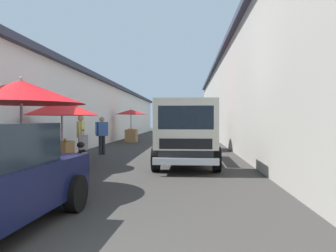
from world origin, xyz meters
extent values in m
plane|color=#33302D|center=(13.50, 0.00, 0.00)|extent=(90.00, 90.00, 0.00)
cube|color=silver|center=(15.75, 7.07, 1.86)|extent=(49.50, 7.00, 3.72)
cube|color=#383D4C|center=(15.75, 7.07, 3.84)|extent=(49.80, 7.50, 0.24)
cube|color=#A39E93|center=(15.75, -7.07, 2.70)|extent=(49.50, 7.00, 5.41)
cube|color=#383D4C|center=(15.75, -7.07, 5.53)|extent=(49.80, 7.50, 0.24)
cylinder|color=#9E9EA3|center=(4.39, 1.94, 1.16)|extent=(0.06, 0.06, 2.32)
cone|color=red|center=(4.39, 1.94, 2.07)|extent=(2.61, 2.61, 0.48)
sphere|color=#9E9EA3|center=(4.39, 1.94, 2.36)|extent=(0.07, 0.07, 0.07)
cube|color=#9E7547|center=(4.50, 2.13, 0.35)|extent=(0.72, 0.75, 0.71)
sphere|color=orange|center=(4.37, 2.00, 0.81)|extent=(0.09, 0.09, 0.09)
sphere|color=orange|center=(4.26, 2.26, 0.75)|extent=(0.09, 0.09, 0.09)
sphere|color=orange|center=(4.71, 2.29, 0.75)|extent=(0.09, 0.09, 0.09)
sphere|color=orange|center=(4.25, 2.01, 0.75)|extent=(0.09, 0.09, 0.09)
sphere|color=orange|center=(4.66, 2.10, 0.75)|extent=(0.09, 0.09, 0.09)
cylinder|color=#9E9EA3|center=(7.64, 2.39, 1.06)|extent=(0.06, 0.06, 2.12)
cone|color=red|center=(7.64, 2.39, 1.87)|extent=(2.26, 2.26, 0.48)
sphere|color=#9E9EA3|center=(7.64, 2.39, 2.16)|extent=(0.07, 0.07, 0.07)
cube|color=#9E7547|center=(7.88, 2.59, 0.40)|extent=(0.78, 0.75, 0.80)
sphere|color=orange|center=(8.03, 2.45, 0.85)|extent=(0.09, 0.09, 0.09)
sphere|color=orange|center=(7.63, 2.75, 0.85)|extent=(0.09, 0.09, 0.09)
sphere|color=orange|center=(8.08, 2.75, 0.90)|extent=(0.09, 0.09, 0.09)
cylinder|color=#9E9EA3|center=(13.94, -1.53, 1.07)|extent=(0.06, 0.06, 2.14)
cone|color=red|center=(13.94, -1.53, 1.95)|extent=(2.41, 2.41, 0.39)
sphere|color=#9E9EA3|center=(13.94, -1.53, 2.18)|extent=(0.07, 0.07, 0.07)
cube|color=brown|center=(13.78, -1.34, 0.40)|extent=(0.86, 0.58, 0.80)
sphere|color=orange|center=(13.62, -1.26, 0.84)|extent=(0.09, 0.09, 0.09)
sphere|color=orange|center=(13.54, -1.28, 0.90)|extent=(0.09, 0.09, 0.09)
sphere|color=orange|center=(13.83, -1.30, 0.84)|extent=(0.09, 0.09, 0.09)
sphere|color=orange|center=(13.91, -1.18, 0.84)|extent=(0.09, 0.09, 0.09)
sphere|color=orange|center=(14.08, -1.50, 0.84)|extent=(0.09, 0.09, 0.09)
sphere|color=orange|center=(13.70, -1.18, 0.84)|extent=(0.09, 0.09, 0.09)
cylinder|color=#9E9EA3|center=(19.27, 2.34, 1.09)|extent=(0.06, 0.06, 2.17)
cone|color=red|center=(19.27, 2.34, 2.01)|extent=(2.20, 2.20, 0.32)
sphere|color=#9E9EA3|center=(19.27, 2.34, 2.21)|extent=(0.07, 0.07, 0.07)
cube|color=#9E7547|center=(19.26, 2.31, 0.42)|extent=(0.97, 0.72, 0.83)
sphere|color=orange|center=(19.42, 2.52, 0.88)|extent=(0.09, 0.09, 0.09)
sphere|color=orange|center=(19.39, 2.27, 0.88)|extent=(0.09, 0.09, 0.09)
sphere|color=orange|center=(18.99, 2.27, 0.88)|extent=(0.09, 0.09, 0.09)
cube|color=black|center=(3.66, 1.14, 0.35)|extent=(0.20, 1.65, 0.20)
cube|color=silver|center=(3.72, 1.72, 0.63)|extent=(0.07, 0.24, 0.14)
cube|color=silver|center=(3.65, 0.56, 0.63)|extent=(0.07, 0.24, 0.14)
cylinder|color=black|center=(3.03, 0.32, 0.30)|extent=(0.61, 0.23, 0.60)
cube|color=black|center=(8.81, -1.46, 0.50)|extent=(4.81, 1.50, 0.36)
cube|color=beige|center=(7.18, -1.45, 1.38)|extent=(1.55, 1.76, 1.40)
cube|color=#19232D|center=(6.44, -1.44, 1.55)|extent=(0.07, 1.47, 0.63)
cube|color=#19232D|center=(7.18, -1.45, 1.55)|extent=(1.06, 1.78, 0.45)
cube|color=black|center=(6.43, -1.44, 0.86)|extent=(0.07, 1.40, 0.28)
cube|color=silver|center=(6.35, -1.44, 0.40)|extent=(0.13, 1.75, 0.18)
cube|color=gray|center=(9.62, -2.29, 0.93)|extent=(3.16, 0.08, 0.50)
cube|color=gray|center=(9.63, -0.65, 0.93)|extent=(3.16, 0.08, 0.50)
cube|color=gray|center=(11.18, -1.48, 0.93)|extent=(0.07, 1.65, 0.50)
cylinder|color=black|center=(7.17, -2.32, 0.36)|extent=(0.72, 0.23, 0.72)
cylinder|color=black|center=(7.18, -0.58, 0.36)|extent=(0.72, 0.23, 0.72)
cylinder|color=black|center=(10.24, -2.35, 0.36)|extent=(0.72, 0.23, 0.72)
cylinder|color=black|center=(10.26, -0.60, 0.36)|extent=(0.72, 0.23, 0.72)
cylinder|color=#232328|center=(11.55, 2.14, 0.40)|extent=(0.14, 0.14, 0.80)
cylinder|color=#232328|center=(11.43, 2.24, 0.40)|extent=(0.14, 0.14, 0.80)
cube|color=#33518C|center=(11.49, 2.19, 1.10)|extent=(0.49, 0.45, 0.60)
sphere|color=#A57A5B|center=(11.49, 2.19, 1.51)|extent=(0.22, 0.22, 0.22)
cylinder|color=#33518C|center=(11.71, 2.01, 1.13)|extent=(0.08, 0.08, 0.54)
cylinder|color=#33518C|center=(11.27, 2.37, 1.13)|extent=(0.08, 0.08, 0.54)
cylinder|color=navy|center=(9.90, 2.55, 0.41)|extent=(0.14, 0.14, 0.82)
cylinder|color=navy|center=(9.74, 2.53, 0.41)|extent=(0.14, 0.14, 0.82)
cube|color=#D8C666|center=(9.82, 2.54, 1.13)|extent=(0.50, 0.25, 0.62)
sphere|color=#A57A5B|center=(9.82, 2.54, 1.55)|extent=(0.23, 0.23, 0.23)
cylinder|color=#D8C666|center=(10.11, 2.57, 1.16)|extent=(0.08, 0.08, 0.55)
cylinder|color=#D8C666|center=(9.53, 2.51, 1.16)|extent=(0.08, 0.08, 0.55)
cylinder|color=black|center=(9.58, 2.34, 0.22)|extent=(0.45, 0.18, 0.44)
cylinder|color=black|center=(8.36, 2.08, 0.22)|extent=(0.45, 0.20, 0.44)
cube|color=silver|center=(8.92, 2.20, 0.27)|extent=(0.94, 0.47, 0.08)
ellipsoid|color=black|center=(8.63, 2.14, 0.64)|extent=(0.60, 0.37, 0.20)
cube|color=silver|center=(9.53, 2.33, 0.67)|extent=(0.21, 0.34, 0.56)
cylinder|color=silver|center=(9.46, 2.32, 0.77)|extent=(0.28, 0.12, 0.68)
cylinder|color=black|center=(9.38, 2.30, 1.12)|extent=(0.54, 0.15, 0.04)
camera|label=1|loc=(-2.07, -1.52, 1.50)|focal=34.44mm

